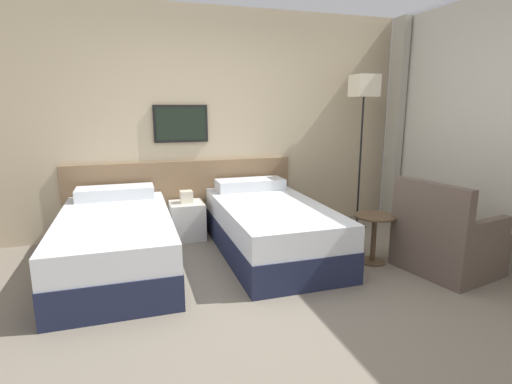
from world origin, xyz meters
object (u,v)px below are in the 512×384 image
(floor_lamp, at_px, (364,96))
(armchair, at_px, (446,243))
(nightstand, at_px, (187,219))
(side_table, at_px, (374,230))
(bed_near_window, at_px, (270,227))
(bed_near_door, at_px, (116,242))

(floor_lamp, relative_size, armchair, 2.10)
(nightstand, xyz_separation_m, floor_lamp, (2.17, -0.22, 1.44))
(armchair, bearing_deg, side_table, 41.50)
(bed_near_window, relative_size, side_table, 4.02)
(armchair, bearing_deg, floor_lamp, -10.38)
(side_table, height_order, armchair, armchair)
(bed_near_door, xyz_separation_m, floor_lamp, (2.95, 0.52, 1.39))
(bed_near_window, bearing_deg, bed_near_door, 180.00)
(bed_near_door, relative_size, bed_near_window, 1.00)
(bed_near_door, bearing_deg, armchair, -18.00)
(bed_near_door, height_order, armchair, armchair)
(nightstand, bearing_deg, armchair, -37.79)
(bed_near_window, distance_m, armchair, 1.73)
(nightstand, height_order, armchair, armchair)
(bed_near_window, height_order, floor_lamp, floor_lamp)
(bed_near_door, bearing_deg, floor_lamp, 10.01)
(bed_near_window, height_order, armchair, armchair)
(floor_lamp, bearing_deg, nightstand, 174.22)
(bed_near_door, distance_m, side_table, 2.53)
(floor_lamp, distance_m, armchair, 2.04)
(bed_near_window, bearing_deg, armchair, -34.26)
(bed_near_window, distance_m, side_table, 1.07)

